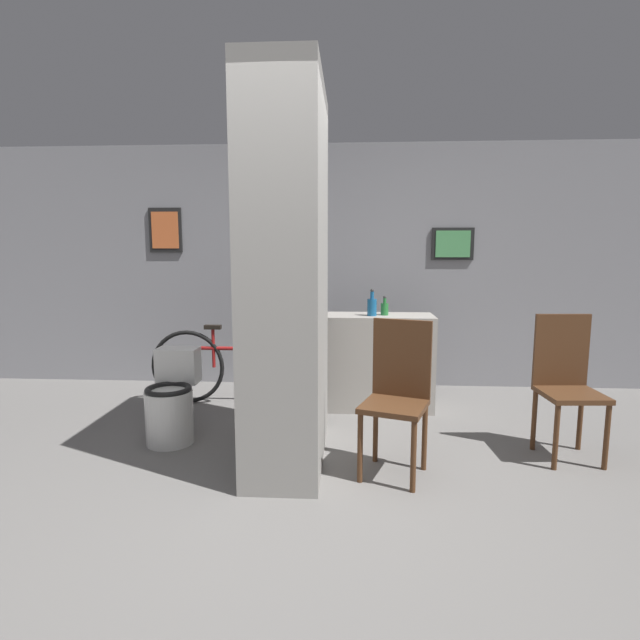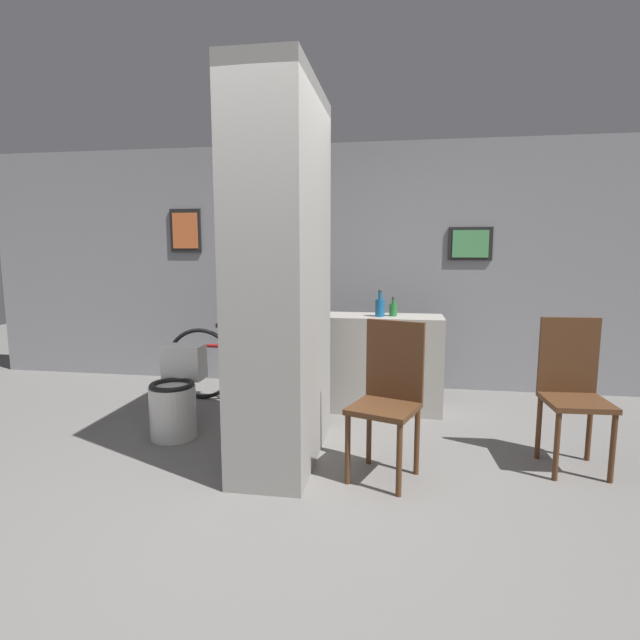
{
  "view_description": "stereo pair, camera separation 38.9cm",
  "coord_description": "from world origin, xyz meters",
  "px_view_note": "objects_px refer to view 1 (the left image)",
  "views": [
    {
      "loc": [
        0.42,
        -2.83,
        1.51
      ],
      "look_at": [
        0.19,
        1.02,
        0.95
      ],
      "focal_mm": 28.0,
      "sensor_mm": 36.0,
      "label": 1
    },
    {
      "loc": [
        0.81,
        -2.78,
        1.51
      ],
      "look_at": [
        0.19,
        1.02,
        0.95
      ],
      "focal_mm": 28.0,
      "sensor_mm": 36.0,
      "label": 2
    }
  ],
  "objects_px": {
    "bicycle": "(241,366)",
    "toilet": "(172,402)",
    "chair_near_pillar": "(397,391)",
    "bottle_tall": "(372,306)",
    "chair_by_doorway": "(566,380)"
  },
  "relations": [
    {
      "from": "bicycle",
      "to": "toilet",
      "type": "bearing_deg",
      "value": -109.54
    },
    {
      "from": "bottle_tall",
      "to": "chair_near_pillar",
      "type": "bearing_deg",
      "value": -84.8
    },
    {
      "from": "toilet",
      "to": "chair_near_pillar",
      "type": "distance_m",
      "value": 1.79
    },
    {
      "from": "bottle_tall",
      "to": "bicycle",
      "type": "bearing_deg",
      "value": 175.86
    },
    {
      "from": "chair_near_pillar",
      "to": "bottle_tall",
      "type": "bearing_deg",
      "value": 114.64
    },
    {
      "from": "chair_near_pillar",
      "to": "bottle_tall",
      "type": "xyz_separation_m",
      "value": [
        -0.12,
        1.31,
        0.42
      ]
    },
    {
      "from": "chair_near_pillar",
      "to": "chair_by_doorway",
      "type": "distance_m",
      "value": 1.29
    },
    {
      "from": "bottle_tall",
      "to": "toilet",
      "type": "bearing_deg",
      "value": -151.53
    },
    {
      "from": "bicycle",
      "to": "bottle_tall",
      "type": "height_order",
      "value": "bottle_tall"
    },
    {
      "from": "toilet",
      "to": "chair_by_doorway",
      "type": "xyz_separation_m",
      "value": [
        2.96,
        -0.1,
        0.26
      ]
    },
    {
      "from": "toilet",
      "to": "bicycle",
      "type": "height_order",
      "value": "bicycle"
    },
    {
      "from": "chair_by_doorway",
      "to": "bicycle",
      "type": "distance_m",
      "value": 2.83
    },
    {
      "from": "chair_near_pillar",
      "to": "bicycle",
      "type": "bearing_deg",
      "value": 153.86
    },
    {
      "from": "toilet",
      "to": "bottle_tall",
      "type": "xyz_separation_m",
      "value": [
        1.59,
        0.86,
        0.67
      ]
    },
    {
      "from": "chair_by_doorway",
      "to": "bottle_tall",
      "type": "relative_size",
      "value": 4.11
    }
  ]
}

